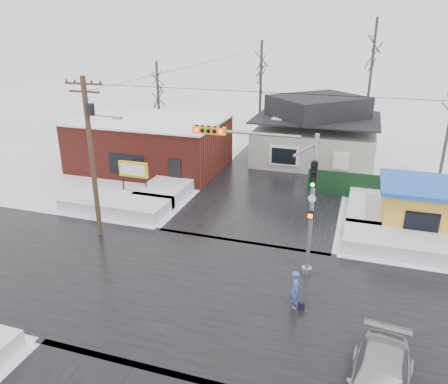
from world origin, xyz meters
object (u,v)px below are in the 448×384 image
(utility_pole, at_px, (92,150))
(pedestrian, at_px, (295,290))
(kiosk, at_px, (419,206))
(traffic_signal, at_px, (279,183))
(marquee_sign, at_px, (133,170))

(utility_pole, height_order, pedestrian, utility_pole)
(utility_pole, relative_size, kiosk, 1.96)
(utility_pole, bearing_deg, kiosk, 20.44)
(traffic_signal, relative_size, pedestrian, 4.01)
(marquee_sign, distance_m, kiosk, 18.51)
(traffic_signal, distance_m, utility_pole, 10.39)
(traffic_signal, relative_size, kiosk, 1.52)
(marquee_sign, xyz_separation_m, kiosk, (18.50, 0.50, -0.46))
(traffic_signal, height_order, utility_pole, utility_pole)
(marquee_sign, bearing_deg, utility_pole, -79.87)
(utility_pole, height_order, kiosk, utility_pole)
(kiosk, xyz_separation_m, pedestrian, (-5.62, -9.94, -0.59))
(traffic_signal, bearing_deg, utility_pole, 177.05)
(kiosk, bearing_deg, traffic_signal, -135.16)
(utility_pole, xyz_separation_m, marquee_sign, (-1.07, 5.99, -3.19))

